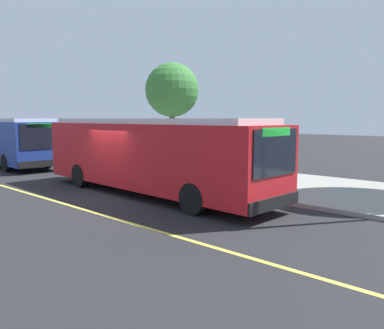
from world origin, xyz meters
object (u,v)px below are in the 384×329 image
at_px(transit_bus_main, 150,153).
at_px(waiting_bench, 188,163).
at_px(transit_bus_second, 7,140).
at_px(route_sign_post, 210,142).

relative_size(transit_bus_main, waiting_bench, 7.14).
bearing_deg(transit_bus_main, waiting_bench, 116.79).
relative_size(transit_bus_second, route_sign_post, 3.76).
height_order(transit_bus_second, waiting_bench, transit_bus_second).
xyz_separation_m(transit_bus_second, waiting_bench, (11.45, 4.50, -0.98)).
bearing_deg(transit_bus_main, transit_bus_second, 179.56).
bearing_deg(transit_bus_second, transit_bus_main, -0.44).
height_order(transit_bus_main, route_sign_post, same).
distance_m(transit_bus_main, waiting_bench, 5.26).
xyz_separation_m(transit_bus_second, route_sign_post, (14.47, 2.66, 0.34)).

